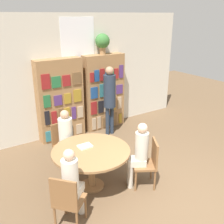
% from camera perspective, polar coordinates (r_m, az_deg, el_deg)
% --- Properties ---
extents(ground_plane, '(16.00, 16.00, 0.00)m').
position_cam_1_polar(ground_plane, '(4.71, 16.10, -19.38)').
color(ground_plane, brown).
extents(wall_back, '(6.40, 0.07, 3.00)m').
position_cam_1_polar(wall_back, '(6.80, -7.23, 8.03)').
color(wall_back, beige).
rests_on(wall_back, ground_plane).
extents(bookshelf_left, '(1.13, 0.34, 2.00)m').
position_cam_1_polar(bookshelf_left, '(6.51, -11.18, 2.59)').
color(bookshelf_left, olive).
rests_on(bookshelf_left, ground_plane).
extents(bookshelf_right, '(1.13, 0.34, 2.00)m').
position_cam_1_polar(bookshelf_right, '(7.05, -1.78, 4.36)').
color(bookshelf_right, olive).
rests_on(bookshelf_right, ground_plane).
extents(flower_vase, '(0.37, 0.37, 0.51)m').
position_cam_1_polar(flower_vase, '(6.80, -2.08, 15.04)').
color(flower_vase, '#997047').
rests_on(flower_vase, bookshelf_right).
extents(reading_table, '(1.37, 1.37, 0.75)m').
position_cam_1_polar(reading_table, '(4.66, -4.55, -9.37)').
color(reading_table, olive).
rests_on(reading_table, ground_plane).
extents(chair_near_camera, '(0.56, 0.56, 0.89)m').
position_cam_1_polar(chair_near_camera, '(3.96, -9.69, -18.28)').
color(chair_near_camera, brown).
rests_on(chair_near_camera, ground_plane).
extents(chair_left_side, '(0.44, 0.44, 0.89)m').
position_cam_1_polar(chair_left_side, '(5.51, -10.59, -6.43)').
color(chair_left_side, brown).
rests_on(chair_left_side, ground_plane).
extents(chair_far_side, '(0.55, 0.55, 0.89)m').
position_cam_1_polar(chair_far_side, '(4.81, 7.99, -10.54)').
color(chair_far_side, brown).
rests_on(chair_far_side, ground_plane).
extents(seated_reader_left, '(0.31, 0.39, 1.23)m').
position_cam_1_polar(seated_reader_left, '(5.27, -9.79, -5.14)').
color(seated_reader_left, beige).
rests_on(seated_reader_left, ground_plane).
extents(seated_reader_right, '(0.40, 0.37, 1.23)m').
position_cam_1_polar(seated_reader_right, '(4.68, 5.85, -8.64)').
color(seated_reader_right, beige).
rests_on(seated_reader_right, ground_plane).
extents(seated_reader_back, '(0.40, 0.39, 1.22)m').
position_cam_1_polar(seated_reader_back, '(3.98, -8.72, -14.62)').
color(seated_reader_back, silver).
rests_on(seated_reader_back, ground_plane).
extents(librarian_standing, '(0.30, 0.57, 1.78)m').
position_cam_1_polar(librarian_standing, '(6.55, -0.54, 3.97)').
color(librarian_standing, '#232D3D').
rests_on(librarian_standing, ground_plane).
extents(open_book_on_table, '(0.24, 0.18, 0.03)m').
position_cam_1_polar(open_book_on_table, '(4.71, -5.91, -7.42)').
color(open_book_on_table, silver).
rests_on(open_book_on_table, reading_table).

